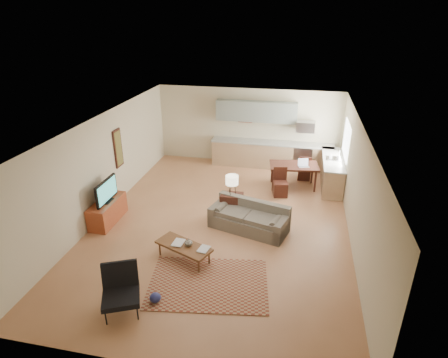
% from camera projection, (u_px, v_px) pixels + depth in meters
% --- Properties ---
extents(room, '(9.00, 9.00, 9.00)m').
position_uv_depth(room, '(222.00, 177.00, 9.35)').
color(room, '#A56B45').
rests_on(room, ground).
extents(kitchen_counter_back, '(4.26, 0.64, 0.92)m').
position_uv_depth(kitchen_counter_back, '(271.00, 155.00, 13.27)').
color(kitchen_counter_back, '#A17F59').
rests_on(kitchen_counter_back, ground).
extents(kitchen_counter_right, '(0.64, 2.26, 0.92)m').
position_uv_depth(kitchen_counter_right, '(332.00, 172.00, 11.85)').
color(kitchen_counter_right, '#A17F59').
rests_on(kitchen_counter_right, ground).
extents(kitchen_range, '(0.62, 0.62, 0.90)m').
position_uv_depth(kitchen_range, '(303.00, 157.00, 13.07)').
color(kitchen_range, '#A5A8AD').
rests_on(kitchen_range, ground).
extents(kitchen_microwave, '(0.62, 0.40, 0.35)m').
position_uv_depth(kitchen_microwave, '(305.00, 127.00, 12.64)').
color(kitchen_microwave, '#A5A8AD').
rests_on(kitchen_microwave, room).
extents(upper_cabinets, '(2.80, 0.34, 0.70)m').
position_uv_depth(upper_cabinets, '(256.00, 111.00, 12.90)').
color(upper_cabinets, gray).
rests_on(upper_cabinets, room).
extents(window_right, '(0.02, 1.40, 1.05)m').
position_uv_depth(window_right, '(346.00, 140.00, 11.34)').
color(window_right, white).
rests_on(window_right, room).
extents(wall_art_left, '(0.06, 0.42, 1.10)m').
position_uv_depth(wall_art_left, '(118.00, 148.00, 10.67)').
color(wall_art_left, olive).
rests_on(wall_art_left, room).
extents(triptych, '(1.70, 0.04, 0.50)m').
position_uv_depth(triptych, '(245.00, 115.00, 13.19)').
color(triptych, beige).
rests_on(triptych, room).
extents(rug, '(2.64, 2.01, 0.02)m').
position_uv_depth(rug, '(208.00, 283.00, 7.71)').
color(rug, brown).
rests_on(rug, floor).
extents(sofa, '(2.22, 1.43, 0.72)m').
position_uv_depth(sofa, '(249.00, 217.00, 9.49)').
color(sofa, '#625A4C').
rests_on(sofa, floor).
extents(coffee_table, '(1.40, 0.98, 0.39)m').
position_uv_depth(coffee_table, '(184.00, 252.00, 8.39)').
color(coffee_table, '#533018').
rests_on(coffee_table, floor).
extents(book_a, '(0.29, 0.36, 0.03)m').
position_uv_depth(book_a, '(173.00, 242.00, 8.40)').
color(book_a, maroon).
rests_on(book_a, coffee_table).
extents(book_b, '(0.33, 0.38, 0.02)m').
position_uv_depth(book_b, '(199.00, 248.00, 8.19)').
color(book_b, navy).
rests_on(book_b, coffee_table).
extents(vase, '(0.23, 0.23, 0.18)m').
position_uv_depth(vase, '(189.00, 242.00, 8.26)').
color(vase, black).
rests_on(vase, coffee_table).
extents(armchair, '(1.02, 1.02, 0.88)m').
position_uv_depth(armchair, '(121.00, 293.00, 6.84)').
color(armchair, black).
rests_on(armchair, floor).
extents(tv_credenza, '(0.50, 1.30, 0.60)m').
position_uv_depth(tv_credenza, '(107.00, 211.00, 9.88)').
color(tv_credenza, brown).
rests_on(tv_credenza, floor).
extents(tv, '(0.10, 1.00, 0.60)m').
position_uv_depth(tv, '(106.00, 191.00, 9.62)').
color(tv, black).
rests_on(tv, tv_credenza).
extents(console_table, '(0.61, 0.42, 0.69)m').
position_uv_depth(console_table, '(232.00, 206.00, 10.05)').
color(console_table, '#33160F').
rests_on(console_table, floor).
extents(table_lamp, '(0.35, 0.35, 0.55)m').
position_uv_depth(table_lamp, '(232.00, 185.00, 9.80)').
color(table_lamp, beige).
rests_on(table_lamp, console_table).
extents(dining_table, '(1.59, 1.05, 0.75)m').
position_uv_depth(dining_table, '(293.00, 176.00, 11.79)').
color(dining_table, '#33160F').
rests_on(dining_table, floor).
extents(dining_chair_near, '(0.49, 0.51, 0.86)m').
position_uv_depth(dining_chair_near, '(281.00, 182.00, 11.21)').
color(dining_chair_near, '#33160F').
rests_on(dining_chair_near, floor).
extents(dining_chair_far, '(0.41, 0.42, 0.84)m').
position_uv_depth(dining_chair_far, '(305.00, 167.00, 12.33)').
color(dining_chair_far, '#33160F').
rests_on(dining_chair_far, floor).
extents(laptop, '(0.37, 0.32, 0.24)m').
position_uv_depth(laptop, '(304.00, 163.00, 11.44)').
color(laptop, '#A5A8AD').
rests_on(laptop, dining_table).
extents(soap_bottle, '(0.09, 0.09, 0.19)m').
position_uv_depth(soap_bottle, '(331.00, 156.00, 11.59)').
color(soap_bottle, beige).
rests_on(soap_bottle, kitchen_counter_right).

